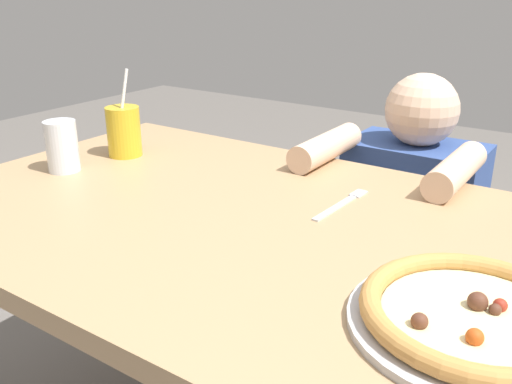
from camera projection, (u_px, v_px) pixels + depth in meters
The scene contains 6 objects.
dining_table at pixel (238, 260), 1.15m from camera, with size 1.37×0.87×0.75m.
pizza_near at pixel (474, 316), 0.74m from camera, with size 0.34×0.34×0.04m.
drink_cup_colored at pixel (124, 131), 1.46m from camera, with size 0.09×0.09×0.23m.
water_cup_clear at pixel (62, 146), 1.34m from camera, with size 0.08×0.08×0.12m.
fork at pixel (343, 203), 1.16m from camera, with size 0.03×0.20×0.00m.
diner_seated at pixel (406, 251), 1.64m from camera, with size 0.40×0.52×0.96m.
Camera 1 is at (0.61, -0.83, 1.19)m, focal length 39.22 mm.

